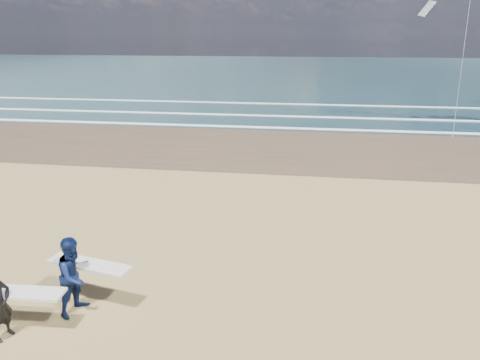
# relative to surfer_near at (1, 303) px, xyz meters

# --- Properties ---
(ocean) EXTENTS (220.00, 100.00, 0.02)m
(ocean) POSITION_rel_surfer_near_xyz_m (20.79, 72.59, -0.87)
(ocean) COLOR #1A3439
(ocean) RESTS_ON ground
(surfer_near) EXTENTS (2.22, 1.02, 1.72)m
(surfer_near) POSITION_rel_surfer_near_xyz_m (0.00, 0.00, 0.00)
(surfer_near) COLOR black
(surfer_near) RESTS_ON ground
(surfer_far) EXTENTS (2.26, 1.40, 2.00)m
(surfer_far) POSITION_rel_surfer_near_xyz_m (1.17, 1.16, 0.13)
(surfer_far) COLOR #0B173F
(surfer_far) RESTS_ON ground
(kite_1) EXTENTS (5.93, 4.75, 10.57)m
(kite_1) POSITION_rel_surfer_near_xyz_m (17.12, 24.82, 5.02)
(kite_1) COLOR slate
(kite_1) RESTS_ON ground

